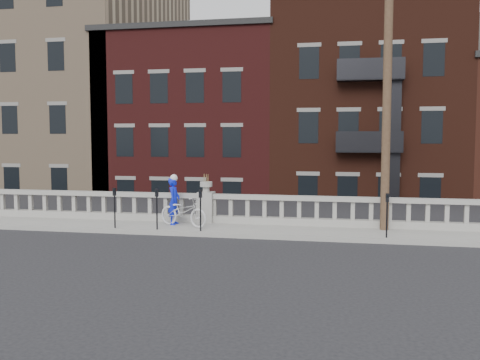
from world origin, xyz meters
name	(u,v)px	position (x,y,z in m)	size (l,w,h in m)	color
ground	(171,249)	(0.00, 0.00, 0.00)	(120.00, 120.00, 0.00)	black
sidewalk	(199,229)	(0.00, 3.00, 0.07)	(32.00, 2.20, 0.15)	gray
balustrade	(206,209)	(0.00, 3.95, 0.64)	(28.00, 0.34, 1.03)	gray
planter_pedestal	(206,203)	(0.00, 3.95, 0.83)	(0.55, 0.55, 1.76)	gray
lower_level	(284,145)	(0.56, 23.04, 2.63)	(80.00, 44.00, 20.80)	#605E59
utility_pole	(387,75)	(6.20, 3.60, 5.24)	(1.60, 0.28, 10.00)	#422D1E
parking_meter_b	(115,203)	(-2.71, 2.15, 1.00)	(0.10, 0.09, 1.36)	black
parking_meter_c	(157,204)	(-1.21, 2.15, 1.00)	(0.10, 0.09, 1.36)	black
parking_meter_d	(200,205)	(0.29, 2.15, 1.00)	(0.10, 0.09, 1.36)	black
parking_meter_e	(387,210)	(6.18, 2.15, 1.00)	(0.10, 0.09, 1.36)	black
bicycle	(184,211)	(-0.54, 2.93, 0.67)	(0.69, 1.97, 1.04)	silver
cyclist	(174,201)	(-0.99, 3.28, 0.98)	(0.60, 0.40, 1.66)	#0E1DD3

